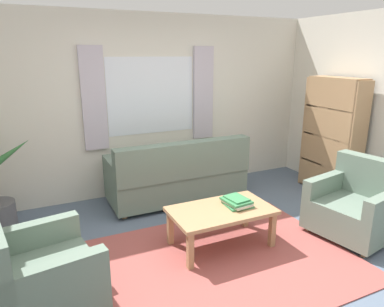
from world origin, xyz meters
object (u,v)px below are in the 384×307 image
coffee_table (221,214)px  book_stack_on_table (237,202)px  couch (178,176)px  armchair_left (35,276)px  armchair_right (356,205)px  bookshelf (332,141)px

coffee_table → book_stack_on_table: size_ratio=3.29×
couch → armchair_left: bearing=40.4°
armchair_right → book_stack_on_table: size_ratio=2.93×
couch → book_stack_on_table: (0.14, -1.32, 0.11)m
book_stack_on_table → couch: bearing=96.0°
armchair_right → book_stack_on_table: bearing=-118.5°
armchair_left → book_stack_on_table: size_ratio=2.88×
couch → armchair_right: couch is taller
book_stack_on_table → armchair_left: bearing=-171.3°
couch → book_stack_on_table: couch is taller
armchair_left → coffee_table: bearing=-90.0°
armchair_left → book_stack_on_table: bearing=-90.5°
armchair_left → book_stack_on_table: armchair_left is taller
armchair_left → book_stack_on_table: 2.08m
armchair_right → book_stack_on_table: armchair_right is taller
coffee_table → bookshelf: size_ratio=0.64×
armchair_right → bookshelf: 1.36m
coffee_table → bookshelf: 2.38m
armchair_left → couch: bearing=-58.8°
couch → coffee_table: 1.33m
armchair_right → coffee_table: size_ratio=0.89×
book_stack_on_table → coffee_table: bearing=-176.7°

